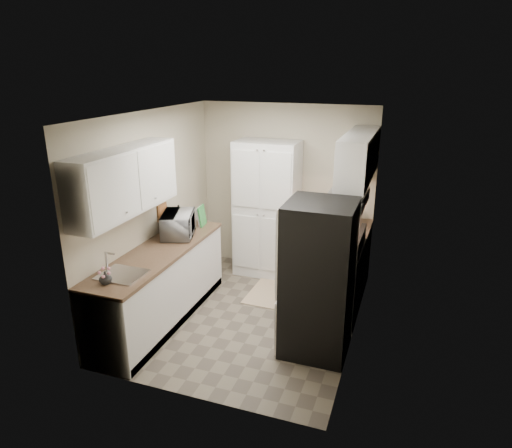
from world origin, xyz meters
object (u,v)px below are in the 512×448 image
electric_range (333,280)px  toaster_oven (350,218)px  wine_bottle (179,217)px  refrigerator (318,279)px  pantry_cabinet (267,209)px  microwave (178,225)px

electric_range → toaster_oven: size_ratio=3.07×
electric_range → wine_bottle: wine_bottle is taller
wine_bottle → toaster_oven: bearing=21.5°
toaster_oven → electric_range: bearing=-98.3°
toaster_oven → refrigerator: bearing=-98.1°
pantry_cabinet → toaster_oven: bearing=-4.2°
refrigerator → microwave: size_ratio=3.06×
pantry_cabinet → toaster_oven: 1.22m
microwave → toaster_oven: (2.01, 1.13, -0.05)m
refrigerator → microwave: 2.01m
refrigerator → wine_bottle: bearing=159.3°
pantry_cabinet → electric_range: size_ratio=1.77×
microwave → pantry_cabinet: bearing=-52.6°
microwave → electric_range: bearing=-101.0°
electric_range → refrigerator: size_ratio=0.66×
pantry_cabinet → refrigerator: bearing=-56.5°
electric_range → microwave: microwave is taller
wine_bottle → pantry_cabinet: bearing=44.9°
pantry_cabinet → refrigerator: size_ratio=1.18×
electric_range → refrigerator: 0.88m
pantry_cabinet → wine_bottle: (-0.94, -0.94, 0.06)m
electric_range → toaster_oven: 1.00m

